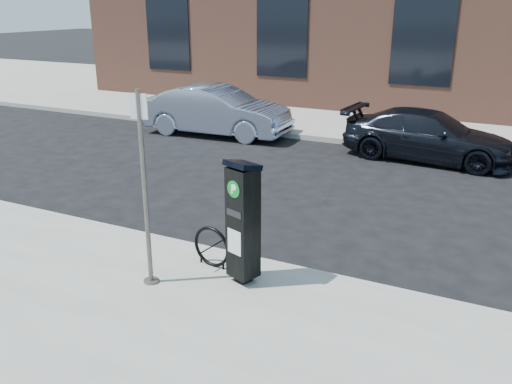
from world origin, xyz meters
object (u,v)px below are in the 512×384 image
Objects in this scene: parking_kiosk at (243,221)px; car_silver at (216,111)px; sign_pole at (145,192)px; bike_rack at (212,247)px; car_dark at (429,136)px.

car_silver is (-5.17, 8.13, -0.32)m from parking_kiosk.
sign_pole is at bearing -158.52° from car_silver.
car_silver is (-4.53, 7.93, 0.29)m from bike_rack.
sign_pole is at bearing 169.66° from car_dark.
car_silver is 1.04× the size of car_dark.
parking_kiosk is at bearing 176.38° from car_dark.
car_dark reaches higher than bike_rack.
sign_pole is 9.64m from car_silver.
bike_rack is (0.52, 0.80, -1.04)m from sign_pole.
car_dark is at bearing -93.22° from car_silver.
car_silver is (-4.02, 8.73, -0.75)m from sign_pole.
sign_pole is 4.24× the size of bike_rack.
car_dark is at bearing 84.29° from bike_rack.
parking_kiosk is 0.90m from bike_rack.
parking_kiosk reaches higher than bike_rack.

